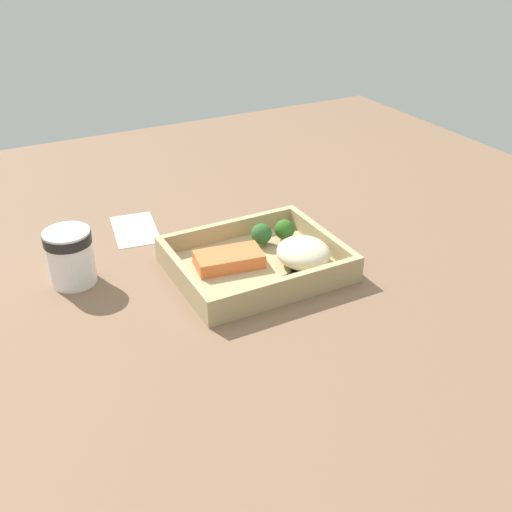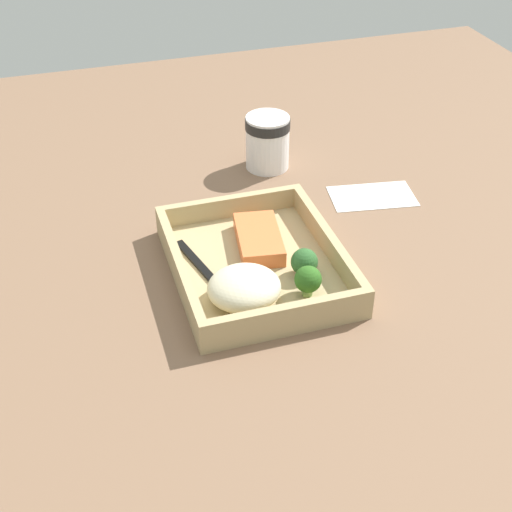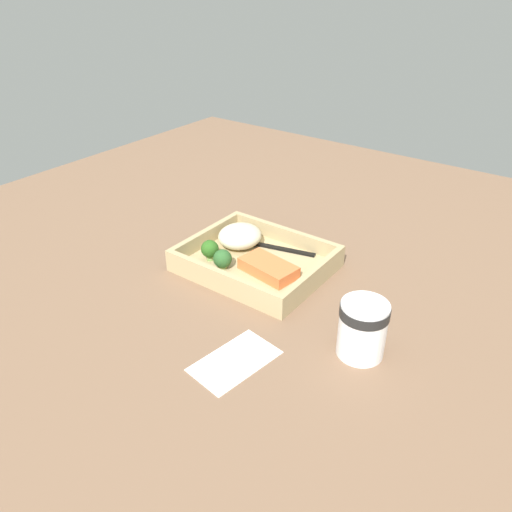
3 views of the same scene
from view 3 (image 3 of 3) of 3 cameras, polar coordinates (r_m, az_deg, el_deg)
The scene contains 10 objects.
ground_plane at distance 97.72cm, azimuth 0.00°, elevation -1.87°, with size 160.00×160.00×2.00cm, color brown.
takeout_tray at distance 96.88cm, azimuth 0.00°, elevation -1.07°, with size 26.71×21.87×1.20cm, color tan.
tray_rim at distance 95.75cm, azimuth 0.00°, elevation 0.05°, with size 26.71×21.87×3.19cm.
salmon_fillet at distance 92.78cm, azimuth 1.43°, elevation -1.37°, with size 10.78×5.79×2.28cm, color orange.
mashed_potatoes at distance 101.58cm, azimuth -1.86°, elevation 2.30°, with size 8.59×9.27×4.32cm, color beige.
broccoli_floret_1 at distance 96.75cm, azimuth -5.29°, elevation 0.77°, with size 3.47×3.47×4.19cm.
broccoli_floret_2 at distance 93.97cm, azimuth -3.85°, elevation -0.34°, with size 3.57×3.57×3.90cm.
fork at distance 101.51cm, azimuth 1.91°, elevation 1.03°, with size 15.73×5.42×0.44cm.
paper_cup at distance 75.89cm, azimuth 12.11°, elevation -7.86°, with size 7.35×7.35×9.00cm.
receipt_slip at distance 75.97cm, azimuth -2.42°, elevation -11.86°, with size 7.64×13.12×0.24cm, color white.
Camera 3 is at (-48.86, 66.63, 51.18)cm, focal length 35.00 mm.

